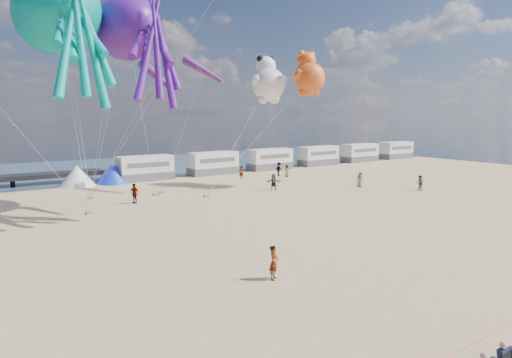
% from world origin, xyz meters
% --- Properties ---
extents(ground, '(120.00, 120.00, 0.00)m').
position_xyz_m(ground, '(0.00, 0.00, 0.00)').
color(ground, '#D8B37C').
rests_on(ground, ground).
extents(water, '(120.00, 120.00, 0.00)m').
position_xyz_m(water, '(0.00, 55.00, 0.02)').
color(water, '#314F5E').
rests_on(water, ground).
extents(motorhome_0, '(6.60, 2.50, 3.00)m').
position_xyz_m(motorhome_0, '(6.00, 40.00, 1.50)').
color(motorhome_0, silver).
rests_on(motorhome_0, ground).
extents(motorhome_1, '(6.60, 2.50, 3.00)m').
position_xyz_m(motorhome_1, '(15.50, 40.00, 1.50)').
color(motorhome_1, silver).
rests_on(motorhome_1, ground).
extents(motorhome_2, '(6.60, 2.50, 3.00)m').
position_xyz_m(motorhome_2, '(25.00, 40.00, 1.50)').
color(motorhome_2, silver).
rests_on(motorhome_2, ground).
extents(motorhome_3, '(6.60, 2.50, 3.00)m').
position_xyz_m(motorhome_3, '(34.50, 40.00, 1.50)').
color(motorhome_3, silver).
rests_on(motorhome_3, ground).
extents(motorhome_4, '(6.60, 2.50, 3.00)m').
position_xyz_m(motorhome_4, '(44.00, 40.00, 1.50)').
color(motorhome_4, silver).
rests_on(motorhome_4, ground).
extents(motorhome_5, '(6.60, 2.50, 3.00)m').
position_xyz_m(motorhome_5, '(53.50, 40.00, 1.50)').
color(motorhome_5, silver).
rests_on(motorhome_5, ground).
extents(tent_white, '(4.00, 4.00, 2.40)m').
position_xyz_m(tent_white, '(-2.00, 40.00, 1.20)').
color(tent_white, white).
rests_on(tent_white, ground).
extents(tent_blue, '(4.00, 4.00, 2.40)m').
position_xyz_m(tent_blue, '(2.00, 40.00, 1.20)').
color(tent_blue, '#1933CC').
rests_on(tent_blue, ground).
extents(rope_line, '(34.00, 0.03, 0.03)m').
position_xyz_m(rope_line, '(0.00, -5.00, 0.02)').
color(rope_line, '#F2338C').
rests_on(rope_line, ground).
extents(standing_person, '(0.75, 0.70, 1.72)m').
position_xyz_m(standing_person, '(-1.42, 4.22, 0.86)').
color(standing_person, tan).
rests_on(standing_person, ground).
extents(beachgoer_0, '(0.70, 0.71, 1.65)m').
position_xyz_m(beachgoer_0, '(23.59, 21.39, 0.83)').
color(beachgoer_0, '#7F6659').
rests_on(beachgoer_0, ground).
extents(beachgoer_2, '(0.75, 0.92, 1.77)m').
position_xyz_m(beachgoer_2, '(21.92, 33.89, 0.89)').
color(beachgoer_2, '#7F6659').
rests_on(beachgoer_2, ground).
extents(beachgoer_3, '(1.13, 1.36, 1.82)m').
position_xyz_m(beachgoer_3, '(-0.22, 26.84, 0.91)').
color(beachgoer_3, '#7F6659').
rests_on(beachgoer_3, ground).
extents(beachgoer_4, '(1.10, 0.89, 1.75)m').
position_xyz_m(beachgoer_4, '(14.52, 25.28, 0.88)').
color(beachgoer_4, '#7F6659').
rests_on(beachgoer_4, ground).
extents(beachgoer_5, '(1.65, 0.80, 1.70)m').
position_xyz_m(beachgoer_5, '(16.05, 33.98, 0.85)').
color(beachgoer_5, '#7F6659').
rests_on(beachgoer_5, ground).
extents(beachgoer_6, '(0.61, 0.68, 1.56)m').
position_xyz_m(beachgoer_6, '(22.07, 32.41, 0.78)').
color(beachgoer_6, '#7F6659').
rests_on(beachgoer_6, ground).
extents(beachgoer_7, '(0.72, 0.91, 1.63)m').
position_xyz_m(beachgoer_7, '(26.92, 16.05, 0.82)').
color(beachgoer_7, '#7F6659').
rests_on(beachgoer_7, ground).
extents(sandbag_a, '(0.50, 0.35, 0.22)m').
position_xyz_m(sandbag_a, '(-4.85, 24.60, 0.11)').
color(sandbag_a, gray).
rests_on(sandbag_a, ground).
extents(sandbag_b, '(0.50, 0.35, 0.22)m').
position_xyz_m(sandbag_b, '(2.90, 29.42, 0.11)').
color(sandbag_b, gray).
rests_on(sandbag_b, ground).
extents(sandbag_c, '(0.50, 0.35, 0.22)m').
position_xyz_m(sandbag_c, '(6.59, 25.71, 0.11)').
color(sandbag_c, gray).
rests_on(sandbag_c, ground).
extents(sandbag_d, '(0.50, 0.35, 0.22)m').
position_xyz_m(sandbag_d, '(3.98, 30.36, 0.11)').
color(sandbag_d, gray).
rests_on(sandbag_d, ground).
extents(sandbag_e, '(0.50, 0.35, 0.22)m').
position_xyz_m(sandbag_e, '(-2.93, 31.24, 0.11)').
color(sandbag_e, gray).
rests_on(sandbag_e, ground).
extents(kite_octopus_teal, '(5.50, 11.68, 13.06)m').
position_xyz_m(kite_octopus_teal, '(-6.15, 25.95, 15.88)').
color(kite_octopus_teal, '#02948B').
extents(kite_octopus_purple, '(6.32, 10.97, 11.79)m').
position_xyz_m(kite_octopus_purple, '(-0.75, 25.43, 15.16)').
color(kite_octopus_purple, '#4F1285').
extents(kite_panda, '(5.31, 5.11, 6.34)m').
position_xyz_m(kite_panda, '(16.36, 28.73, 11.34)').
color(kite_panda, white).
extents(kite_teddy_orange, '(4.86, 4.67, 5.89)m').
position_xyz_m(kite_teddy_orange, '(19.12, 25.06, 11.89)').
color(kite_teddy_orange, '#E9591B').
extents(windsock_mid, '(2.55, 5.84, 5.79)m').
position_xyz_m(windsock_mid, '(8.42, 29.26, 12.46)').
color(windsock_mid, red).
extents(windsock_right, '(1.60, 4.71, 4.62)m').
position_xyz_m(windsock_right, '(0.47, 22.60, 11.14)').
color(windsock_right, red).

